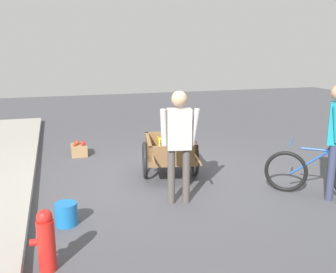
{
  "coord_description": "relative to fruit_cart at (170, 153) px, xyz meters",
  "views": [
    {
      "loc": [
        -6.0,
        1.76,
        2.26
      ],
      "look_at": [
        0.06,
        -0.04,
        0.75
      ],
      "focal_mm": 40.98,
      "sensor_mm": 36.0,
      "label": 1
    }
  ],
  "objects": [
    {
      "name": "plastic_bucket",
      "position": [
        -1.4,
        1.81,
        -0.29
      ],
      "size": [
        0.29,
        0.29,
        0.29
      ],
      "primitive_type": "cylinder",
      "color": "#1966B2",
      "rests_on": "ground"
    },
    {
      "name": "ground_plane",
      "position": [
        -0.14,
        0.1,
        -0.44
      ],
      "size": [
        24.0,
        24.0,
        0.0
      ],
      "primitive_type": "plane",
      "color": "#47474C"
    },
    {
      "name": "bicycle",
      "position": [
        -1.5,
        -1.93,
        -0.09
      ],
      "size": [
        1.09,
        1.33,
        0.85
      ],
      "color": "black",
      "rests_on": "ground"
    },
    {
      "name": "apple_crate",
      "position": [
        1.84,
        1.44,
        -0.32
      ],
      "size": [
        0.44,
        0.32,
        0.32
      ],
      "color": "#99754C",
      "rests_on": "ground"
    },
    {
      "name": "cyclist_person",
      "position": [
        -1.59,
        -2.05,
        0.6
      ],
      "size": [
        0.42,
        0.44,
        1.71
      ],
      "color": "#333851",
      "rests_on": "ground"
    },
    {
      "name": "fire_hydrant",
      "position": [
        -2.4,
        2.04,
        -0.1
      ],
      "size": [
        0.25,
        0.25,
        0.67
      ],
      "color": "red",
      "rests_on": "ground"
    },
    {
      "name": "dog",
      "position": [
        1.82,
        -0.61,
        -0.17
      ],
      "size": [
        0.24,
        0.67,
        0.4
      ],
      "color": "beige",
      "rests_on": "ground"
    },
    {
      "name": "fruit_cart",
      "position": [
        0.0,
        0.0,
        0.0
      ],
      "size": [
        1.76,
        1.07,
        0.73
      ],
      "color": "brown",
      "rests_on": "ground"
    },
    {
      "name": "vendor_person",
      "position": [
        -1.12,
        0.2,
        0.55
      ],
      "size": [
        0.26,
        0.56,
        1.65
      ],
      "color": "#4C4742",
      "rests_on": "ground"
    }
  ]
}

